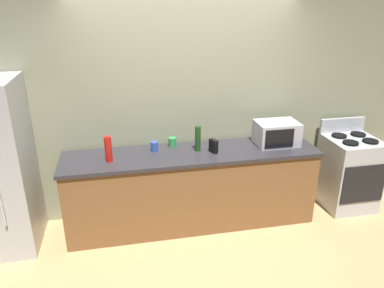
% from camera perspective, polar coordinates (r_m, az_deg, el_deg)
% --- Properties ---
extents(ground_plane, '(8.00, 8.00, 0.00)m').
position_cam_1_polar(ground_plane, '(4.20, 1.13, -14.83)').
color(ground_plane, tan).
extents(back_wall, '(6.40, 0.10, 2.70)m').
position_cam_1_polar(back_wall, '(4.32, -1.10, 6.31)').
color(back_wall, gray).
rests_on(back_wall, ground_plane).
extents(counter_run, '(2.84, 0.64, 0.90)m').
position_cam_1_polar(counter_run, '(4.28, 0.00, -6.83)').
color(counter_run, brown).
rests_on(counter_run, ground_plane).
extents(stove_range, '(0.60, 0.61, 1.08)m').
position_cam_1_polar(stove_range, '(5.03, 22.99, -4.00)').
color(stove_range, '#B7BABF').
rests_on(stove_range, ground_plane).
extents(microwave, '(0.48, 0.35, 0.27)m').
position_cam_1_polar(microwave, '(4.38, 12.90, 1.64)').
color(microwave, '#B7BABF').
rests_on(microwave, counter_run).
extents(cordless_phone, '(0.09, 0.12, 0.15)m').
position_cam_1_polar(cordless_phone, '(4.06, 3.33, -0.33)').
color(cordless_phone, black).
rests_on(cordless_phone, counter_run).
extents(bottle_wine, '(0.06, 0.06, 0.28)m').
position_cam_1_polar(bottle_wine, '(4.08, 0.90, 0.84)').
color(bottle_wine, '#1E3F19').
rests_on(bottle_wine, counter_run).
extents(bottle_hot_sauce, '(0.07, 0.07, 0.27)m').
position_cam_1_polar(bottle_hot_sauce, '(3.92, -12.77, -0.76)').
color(bottle_hot_sauce, red).
rests_on(bottle_hot_sauce, counter_run).
extents(mug_blue, '(0.08, 0.08, 0.11)m').
position_cam_1_polar(mug_blue, '(4.12, -5.84, -0.40)').
color(mug_blue, '#2D4CB2').
rests_on(mug_blue, counter_run).
extents(mug_green, '(0.09, 0.09, 0.10)m').
position_cam_1_polar(mug_green, '(4.24, -3.05, 0.31)').
color(mug_green, '#2D8C47').
rests_on(mug_green, counter_run).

